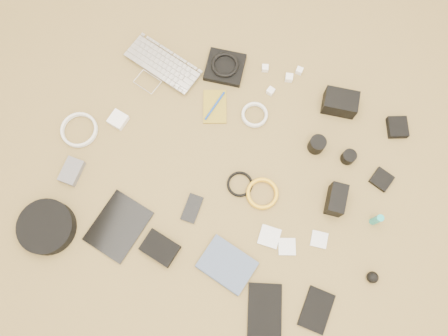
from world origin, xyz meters
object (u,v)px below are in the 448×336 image
(dslr_camera, at_px, (340,103))
(headphone_case, at_px, (47,227))
(laptop, at_px, (156,72))
(paperback, at_px, (216,281))
(phone, at_px, (192,208))
(tablet, at_px, (119,226))

(dslr_camera, distance_m, headphone_case, 1.29)
(laptop, distance_m, paperback, 0.92)
(phone, xyz_separation_m, headphone_case, (-0.51, -0.26, 0.03))
(phone, relative_size, headphone_case, 0.52)
(headphone_case, bearing_deg, phone, 27.01)
(phone, bearing_deg, laptop, 125.28)
(dslr_camera, relative_size, phone, 1.23)
(dslr_camera, height_order, paperback, dslr_camera)
(laptop, relative_size, paperback, 1.68)
(laptop, bearing_deg, phone, -39.29)
(tablet, distance_m, headphone_case, 0.27)
(headphone_case, bearing_deg, laptop, 78.65)
(phone, bearing_deg, dslr_camera, 55.42)
(dslr_camera, distance_m, tablet, 1.04)
(dslr_camera, height_order, tablet, dslr_camera)
(laptop, height_order, tablet, laptop)
(phone, distance_m, headphone_case, 0.57)
(paperback, bearing_deg, laptop, 50.46)
(tablet, bearing_deg, dslr_camera, 61.26)
(phone, height_order, headphone_case, headphone_case)
(laptop, distance_m, headphone_case, 0.78)
(laptop, bearing_deg, dslr_camera, 23.98)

